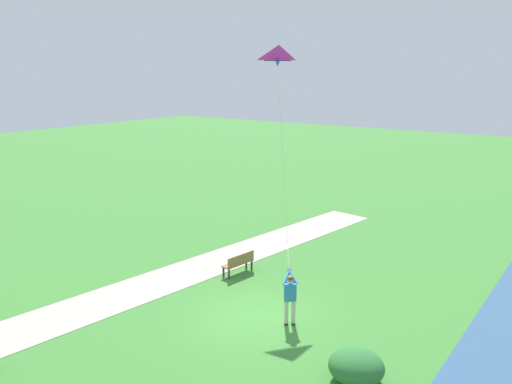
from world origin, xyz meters
TOP-DOWN VIEW (x-y plane):
  - ground_plane at (0.00, 0.00)m, footprint 120.00×120.00m
  - walkway_path at (5.18, 2.00)m, footprint 6.57×32.04m
  - person_kite_flyer at (-1.19, -0.19)m, footprint 0.57×0.61m
  - flying_kite at (1.94, -4.18)m, footprint 3.42×4.30m
  - park_bench_near_walkway at (2.87, -2.74)m, footprint 0.63×1.54m
  - lakeside_shrub at (-4.42, 1.58)m, footprint 1.53×1.46m

SIDE VIEW (x-z plane):
  - ground_plane at x=0.00m, z-range 0.00..0.00m
  - walkway_path at x=5.18m, z-range 0.00..0.02m
  - lakeside_shrub at x=-4.42m, z-range 0.00..0.91m
  - park_bench_near_walkway at x=2.87m, z-range 0.07..0.95m
  - person_kite_flyer at x=-1.19m, z-range 0.13..1.96m
  - flying_kite at x=1.94m, z-range 5.01..12.50m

